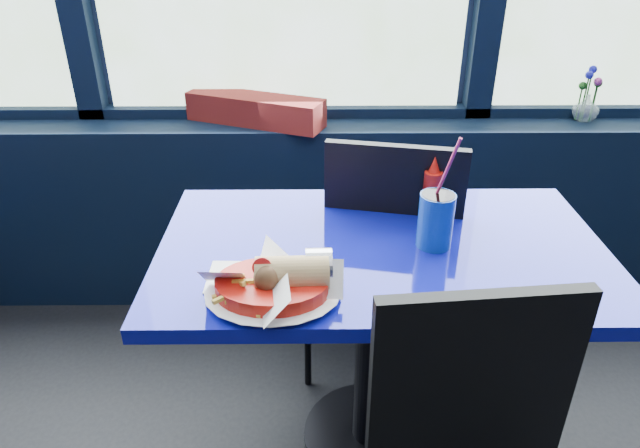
% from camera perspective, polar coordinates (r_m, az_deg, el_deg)
% --- Properties ---
extents(window_sill, '(5.00, 0.26, 0.80)m').
position_cam_1_polar(window_sill, '(2.47, -3.27, 1.29)').
color(window_sill, black).
rests_on(window_sill, ground).
extents(near_table, '(1.20, 0.70, 0.75)m').
position_cam_1_polar(near_table, '(1.64, 5.89, -7.56)').
color(near_table, black).
rests_on(near_table, ground).
extents(chair_near_back, '(0.51, 0.52, 0.96)m').
position_cam_1_polar(chair_near_back, '(1.92, 5.75, -2.31)').
color(chair_near_back, black).
rests_on(chair_near_back, ground).
extents(planter_box, '(0.56, 0.34, 0.11)m').
position_cam_1_polar(planter_box, '(2.29, -6.49, 11.30)').
color(planter_box, maroon).
rests_on(planter_box, window_sill).
extents(flower_vase, '(0.12, 0.12, 0.22)m').
position_cam_1_polar(flower_vase, '(2.54, 25.13, 10.75)').
color(flower_vase, silver).
rests_on(flower_vase, window_sill).
extents(food_basket, '(0.35, 0.35, 0.10)m').
position_cam_1_polar(food_basket, '(1.32, -4.51, -6.02)').
color(food_basket, red).
rests_on(food_basket, near_table).
extents(ketchup_bottle, '(0.05, 0.05, 0.19)m').
position_cam_1_polar(ketchup_bottle, '(1.66, 11.12, 3.17)').
color(ketchup_bottle, red).
rests_on(ketchup_bottle, near_table).
extents(soda_cup, '(0.09, 0.09, 0.32)m').
position_cam_1_polar(soda_cup, '(1.53, 11.50, 0.49)').
color(soda_cup, '#0D3897').
rests_on(soda_cup, near_table).
extents(napkin, '(0.14, 0.14, 0.00)m').
position_cam_1_polar(napkin, '(1.42, -8.34, -5.27)').
color(napkin, white).
rests_on(napkin, near_table).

